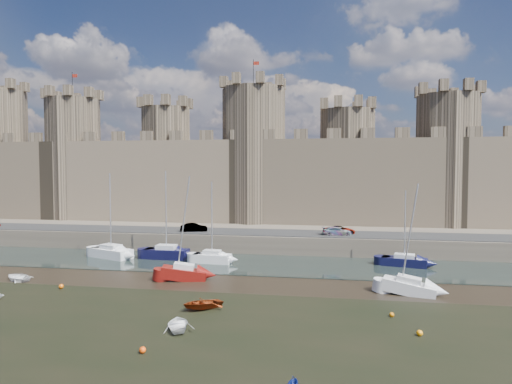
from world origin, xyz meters
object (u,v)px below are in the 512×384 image
sailboat_0 (111,252)px  sailboat_1 (166,252)px  car_2 (337,231)px  sailboat_3 (404,261)px  car_3 (340,230)px  car_1 (194,228)px  sailboat_4 (184,273)px  sailboat_2 (212,257)px  sailboat_5 (409,286)px

sailboat_0 → sailboat_1: sailboat_1 is taller
car_2 → sailboat_3: (7.91, -7.15, -2.36)m
car_2 → car_3: bearing=-29.1°
car_1 → sailboat_4: sailboat_4 is taller
car_2 → sailboat_0: (-29.05, -8.41, -2.24)m
car_2 → sailboat_0: size_ratio=0.36×
car_2 → sailboat_4: 24.04m
sailboat_1 → sailboat_3: 29.65m
sailboat_0 → sailboat_2: size_ratio=1.10×
sailboat_0 → sailboat_4: sailboat_0 is taller
sailboat_1 → sailboat_4: 11.70m
car_2 → sailboat_2: 17.98m
car_3 → sailboat_4: size_ratio=0.39×
sailboat_2 → sailboat_4: size_ratio=0.91×
sailboat_4 → sailboat_1: bearing=107.9°
car_1 → sailboat_3: bearing=-119.6°
car_3 → sailboat_4: (-16.40, -18.99, -2.30)m
sailboat_2 → sailboat_3: size_ratio=1.11×
car_1 → sailboat_0: (-8.58, -8.48, -2.30)m
car_1 → sailboat_1: bearing=155.4°
sailboat_0 → sailboat_3: 36.98m
car_3 → sailboat_1: bearing=92.2°
car_3 → sailboat_5: size_ratio=0.41×
car_1 → car_3: 20.96m
sailboat_2 → car_1: bearing=123.1°
car_2 → car_1: bearing=82.7°
car_2 → sailboat_4: bearing=131.2°
sailboat_1 → sailboat_3: sailboat_1 is taller
car_1 → sailboat_5: size_ratio=0.37×
sailboat_4 → sailboat_5: sailboat_4 is taller
car_3 → sailboat_1: (-22.20, -8.83, -2.22)m
sailboat_3 → sailboat_4: bearing=-142.2°
car_3 → sailboat_5: (6.06, -20.63, -2.35)m
sailboat_4 → car_3: bearing=37.4°
sailboat_3 → sailboat_4: 26.14m
sailboat_1 → sailboat_4: sailboat_1 is taller
car_1 → sailboat_3: size_ratio=0.43×
car_2 → car_3: car_3 is taller
car_2 → sailboat_0: sailboat_0 is taller
car_2 → sailboat_2: size_ratio=0.40×
car_1 → sailboat_0: sailboat_0 is taller
car_1 → sailboat_3: 29.39m
sailboat_4 → sailboat_5: bearing=-16.0°
car_3 → sailboat_2: 18.98m
car_2 → sailboat_4: sailboat_4 is taller
car_1 → car_2: 20.47m
sailboat_2 → sailboat_5: size_ratio=0.97×
car_2 → sailboat_1: bearing=102.4°
sailboat_0 → sailboat_1: bearing=26.3°
sailboat_1 → sailboat_5: 30.62m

